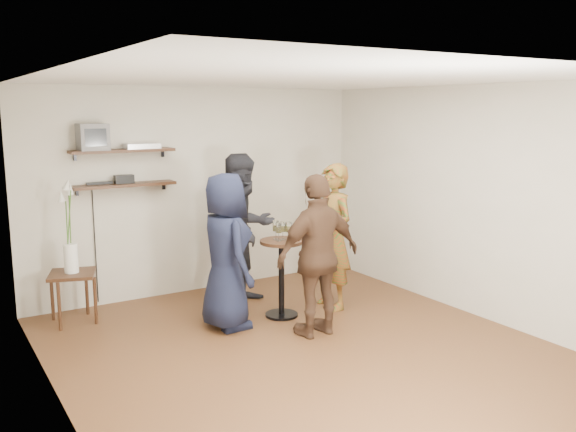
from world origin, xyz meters
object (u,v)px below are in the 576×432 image
at_px(person_plaid, 333,236).
at_px(person_dark, 244,229).
at_px(person_navy, 226,251).
at_px(person_brown, 318,256).
at_px(dvd_deck, 142,146).
at_px(radio, 124,179).
at_px(crt_monitor, 92,137).
at_px(side_table, 72,281).
at_px(drinks_table, 281,268).

relative_size(person_plaid, person_dark, 0.94).
distance_m(person_navy, person_brown, 1.00).
distance_m(dvd_deck, person_dark, 1.56).
bearing_deg(radio, crt_monitor, 180.00).
relative_size(side_table, person_brown, 0.35).
bearing_deg(person_navy, person_brown, -133.15).
bearing_deg(side_table, radio, 24.01).
bearing_deg(person_brown, person_navy, -46.85).
relative_size(radio, person_brown, 0.13).
bearing_deg(crt_monitor, dvd_deck, 0.00).
distance_m(side_table, drinks_table, 2.30).
bearing_deg(drinks_table, dvd_deck, 129.34).
height_order(dvd_deck, person_brown, dvd_deck).
height_order(person_plaid, person_navy, person_plaid).
distance_m(radio, person_plaid, 2.54).
height_order(person_plaid, person_dark, person_dark).
relative_size(crt_monitor, side_table, 0.53).
height_order(crt_monitor, dvd_deck, crt_monitor).
height_order(crt_monitor, drinks_table, crt_monitor).
height_order(side_table, drinks_table, drinks_table).
bearing_deg(person_navy, person_dark, -39.40).
relative_size(crt_monitor, person_plaid, 0.19).
bearing_deg(person_plaid, radio, -121.84).
bearing_deg(person_navy, person_plaid, -90.77).
bearing_deg(person_brown, drinks_table, -90.00).
bearing_deg(person_brown, person_plaid, -137.62).
relative_size(person_navy, person_brown, 0.99).
relative_size(side_table, person_dark, 0.33).
distance_m(radio, side_table, 1.31).
distance_m(crt_monitor, person_brown, 2.91).
distance_m(dvd_deck, radio, 0.44).
xyz_separation_m(radio, person_plaid, (2.02, -1.39, -0.66)).
height_order(drinks_table, person_plaid, person_plaid).
bearing_deg(person_brown, side_table, -42.10).
bearing_deg(drinks_table, person_plaid, -2.61).
relative_size(dvd_deck, person_plaid, 0.23).
distance_m(drinks_table, person_dark, 0.76).
xyz_separation_m(dvd_deck, person_plaid, (1.79, -1.39, -1.04)).
xyz_separation_m(side_table, person_navy, (1.37, -1.02, 0.37)).
relative_size(radio, side_table, 0.37).
height_order(radio, person_brown, person_brown).
bearing_deg(side_table, person_dark, -10.58).
relative_size(person_plaid, person_brown, 1.01).
bearing_deg(radio, side_table, -155.99).
bearing_deg(crt_monitor, person_navy, -53.57).
distance_m(crt_monitor, person_navy, 2.04).
height_order(dvd_deck, person_dark, dvd_deck).
relative_size(dvd_deck, person_dark, 0.22).
relative_size(dvd_deck, side_table, 0.67).
xyz_separation_m(dvd_deck, drinks_table, (1.11, -1.36, -1.33)).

